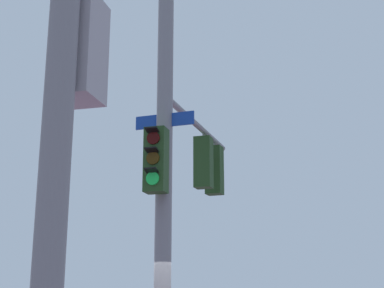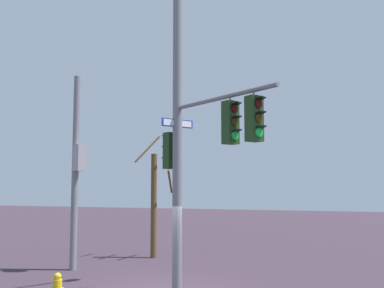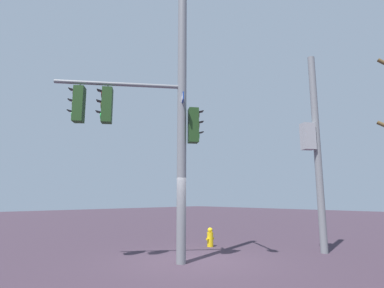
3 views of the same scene
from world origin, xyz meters
name	(u,v)px [view 1 (image 1 of 3)]	position (x,y,z in m)	size (l,w,h in m)	color
main_signal_pole_assembly	(171,123)	(-1.00, 0.28, 5.07)	(3.81, 4.59, 9.88)	slate
secondary_pole_assembly	(65,77)	(4.18, -2.08, 3.74)	(0.70, 0.58, 7.24)	slate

